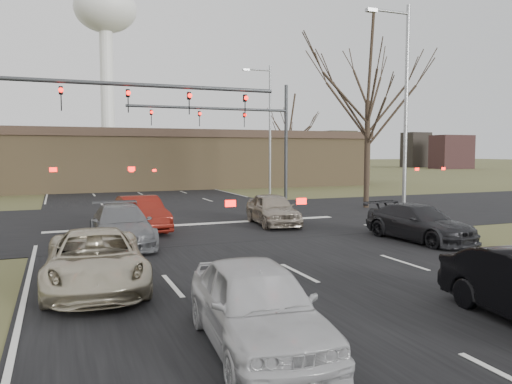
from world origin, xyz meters
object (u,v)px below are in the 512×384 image
streetlight_right_far (268,123)px  car_grey_ahead (121,225)px  water_tower (106,19)px  streetlight_right_near (403,103)px  car_red_ahead (141,214)px  car_white_sedan (257,305)px  car_silver_ahead (273,209)px  building (150,159)px  car_silver_suv (95,260)px  car_charcoal_sedan (420,223)px  mast_arm_far (249,127)px  mast_arm_near (77,110)px

streetlight_right_far → car_grey_ahead: (-13.32, -17.89, -4.87)m
water_tower → car_grey_ahead: (-10.00, -110.89, -34.75)m
streetlight_right_far → streetlight_right_near: bearing=-91.7°
car_grey_ahead → streetlight_right_far: bearing=53.9°
streetlight_right_near → car_red_ahead: bearing=169.4°
car_white_sedan → car_silver_ahead: car_white_sedan is taller
building → streetlight_right_far: size_ratio=4.24×
water_tower → car_silver_ahead: (-3.00, -108.37, -34.74)m
water_tower → car_silver_suv: 121.99m
car_grey_ahead → car_silver_ahead: size_ratio=1.16×
streetlight_right_near → streetlight_right_far: same height
water_tower → streetlight_right_far: water_tower is taller
car_red_ahead → car_silver_ahead: (5.84, -0.55, -0.00)m
water_tower → car_silver_ahead: water_tower is taller
car_silver_ahead → streetlight_right_far: bearing=74.2°
streetlight_right_near → car_silver_suv: size_ratio=1.98×
car_silver_suv → car_silver_ahead: 11.52m
streetlight_right_far → car_charcoal_sedan: 21.84m
streetlight_right_near → car_white_sedan: streetlight_right_near is taller
building → mast_arm_far: 15.75m
car_red_ahead → car_silver_ahead: car_red_ahead is taller
water_tower → streetlight_right_far: size_ratio=4.45×
car_charcoal_sedan → car_silver_ahead: size_ratio=1.10×
building → mast_arm_far: (4.18, -15.00, 2.35)m
mast_arm_far → car_charcoal_sedan: bearing=-88.9°
car_red_ahead → water_tower: bearing=80.1°
building → car_grey_ahead: bearing=-101.7°
car_red_ahead → mast_arm_far: bearing=45.0°
water_tower → car_grey_ahead: 116.64m
water_tower → car_charcoal_sedan: bearing=-89.7°
building → car_white_sedan: building is taller
mast_arm_far → car_grey_ahead: mast_arm_far is taller
car_charcoal_sedan → car_grey_ahead: size_ratio=0.95×
water_tower → car_red_ahead: size_ratio=10.06×
streetlight_right_near → car_silver_ahead: bearing=164.3°
building → car_white_sedan: size_ratio=9.65×
mast_arm_near → car_charcoal_sedan: (11.73, -7.10, -4.39)m
mast_arm_near → car_white_sedan: bearing=-81.2°
building → car_silver_ahead: building is taller
mast_arm_near → car_silver_suv: bearing=-90.2°
car_white_sedan → car_silver_suv: bearing=119.3°
streetlight_right_near → car_white_sedan: 17.10m
water_tower → mast_arm_far: (0.18, -97.00, -30.45)m
car_grey_ahead → car_red_ahead: 3.29m
car_grey_ahead → car_silver_ahead: bearing=20.4°
mast_arm_near → car_red_ahead: (2.39, -0.81, -4.34)m
building → mast_arm_near: size_ratio=3.50×
mast_arm_far → car_grey_ahead: size_ratio=2.25×
mast_arm_far → car_silver_ahead: 12.56m
streetlight_right_near → car_silver_suv: (-14.09, -6.39, -4.88)m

